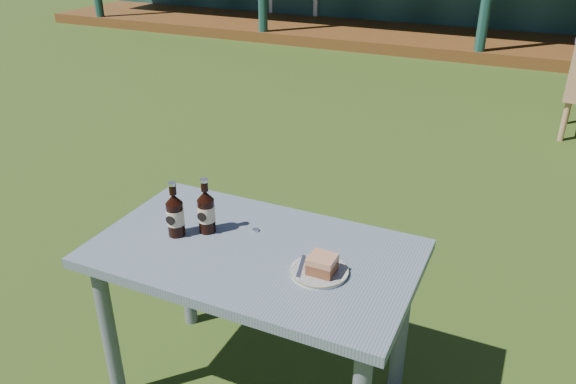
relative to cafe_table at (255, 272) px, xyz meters
The scene contains 8 objects.
ground 1.72m from the cafe_table, 90.00° to the left, with size 80.00×80.00×0.00m, color #334916.
cafe_table is the anchor object (origin of this frame).
plate 0.30m from the cafe_table, ahead, with size 0.20×0.20×0.01m.
cake_slice 0.33m from the cafe_table, ahead, with size 0.09×0.09×0.06m.
fork 0.25m from the cafe_table, 13.89° to the right, with size 0.01×0.14×0.00m, color silver.
cola_bottle_near 0.30m from the cafe_table, behind, with size 0.07×0.07×0.22m.
cola_bottle_far 0.37m from the cafe_table, behind, with size 0.07×0.07×0.22m.
bottle_cap 0.17m from the cafe_table, 115.39° to the left, with size 0.03×0.03×0.01m, color silver.
Camera 1 is at (0.86, -3.15, 1.84)m, focal length 35.00 mm.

